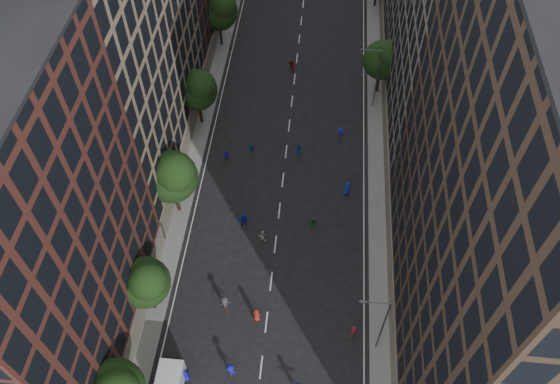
{
  "coord_description": "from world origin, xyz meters",
  "views": [
    {
      "loc": [
        3.42,
        -8.85,
        49.86
      ],
      "look_at": [
        -0.02,
        28.1,
        2.0
      ],
      "focal_mm": 35.0,
      "sensor_mm": 36.0,
      "label": 1
    }
  ],
  "objects": [
    {
      "name": "skater_16",
      "position": [
        -4.13,
        35.3,
        0.78
      ],
      "size": [
        0.96,
        0.5,
        1.57
      ],
      "primitive_type": "imported",
      "rotation": [
        0.0,
        0.0,
        3.01
      ],
      "color": "#144AA6",
      "rests_on": "ground"
    },
    {
      "name": "skater_7",
      "position": [
        8.42,
        13.09,
        0.79
      ],
      "size": [
        0.67,
        0.55,
        1.58
      ],
      "primitive_type": "imported",
      "rotation": [
        0.0,
        0.0,
        2.81
      ],
      "color": "#AC1C3A",
      "rests_on": "ground"
    },
    {
      "name": "tree_left_2",
      "position": [
        -10.99,
        25.83,
        6.36
      ],
      "size": [
        5.6,
        5.6,
        9.45
      ],
      "color": "black",
      "rests_on": "ground"
    },
    {
      "name": "skater_15",
      "position": [
        6.47,
        38.96,
        0.78
      ],
      "size": [
        1.11,
        0.77,
        1.57
      ],
      "primitive_type": "imported",
      "rotation": [
        0.0,
        0.0,
        2.94
      ],
      "color": "#1525AB",
      "rests_on": "ground"
    },
    {
      "name": "tree_left_1",
      "position": [
        -11.02,
        13.86,
        5.55
      ],
      "size": [
        4.8,
        4.8,
        8.21
      ],
      "color": "black",
      "rests_on": "ground"
    },
    {
      "name": "tree_left_3",
      "position": [
        -11.02,
        39.85,
        5.82
      ],
      "size": [
        5.0,
        5.0,
        8.58
      ],
      "color": "black",
      "rests_on": "ground"
    },
    {
      "name": "streetlamp_near",
      "position": [
        10.37,
        12.0,
        5.17
      ],
      "size": [
        2.64,
        0.22,
        9.06
      ],
      "color": "#595B60",
      "rests_on": "ground"
    },
    {
      "name": "bldg_right_b",
      "position": [
        19.0,
        44.0,
        16.5
      ],
      "size": [
        14.0,
        28.0,
        33.0
      ],
      "primitive_type": "cube",
      "color": "#6E655A",
      "rests_on": "ground"
    },
    {
      "name": "skater_0",
      "position": [
        -6.61,
        7.27,
        0.88
      ],
      "size": [
        1.01,
        0.86,
        1.76
      ],
      "primitive_type": "imported",
      "rotation": [
        0.0,
        0.0,
        3.55
      ],
      "color": "#1614A2",
      "rests_on": "ground"
    },
    {
      "name": "streetlamp_far",
      "position": [
        10.37,
        45.0,
        5.17
      ],
      "size": [
        2.64,
        0.22,
        9.06
      ],
      "color": "#595B60",
      "rests_on": "ground"
    },
    {
      "name": "skater_3",
      "position": [
        -2.62,
        8.11,
        0.93
      ],
      "size": [
        1.32,
        0.94,
        1.85
      ],
      "primitive_type": "imported",
      "rotation": [
        0.0,
        0.0,
        2.91
      ],
      "color": "#1618B4",
      "rests_on": "ground"
    },
    {
      "name": "skater_17",
      "position": [
        -0.49,
        51.3,
        0.86
      ],
      "size": [
        1.67,
        0.93,
        1.72
      ],
      "primitive_type": "imported",
      "rotation": [
        0.0,
        0.0,
        2.86
      ],
      "color": "maroon",
      "rests_on": "ground"
    },
    {
      "name": "skater_8",
      "position": [
        -1.45,
        22.87,
        0.82
      ],
      "size": [
        0.87,
        0.72,
        1.64
      ],
      "primitive_type": "imported",
      "rotation": [
        0.0,
        0.0,
        3.01
      ],
      "color": "#B9B9B5",
      "rests_on": "ground"
    },
    {
      "name": "bldg_right_a",
      "position": [
        19.0,
        15.0,
        18.0
      ],
      "size": [
        14.0,
        30.0,
        36.0
      ],
      "primitive_type": "cube",
      "color": "#402F22",
      "rests_on": "ground"
    },
    {
      "name": "tree_left_4",
      "position": [
        -11.0,
        55.84,
        6.1
      ],
      "size": [
        5.4,
        5.4,
        9.08
      ],
      "color": "black",
      "rests_on": "ground"
    },
    {
      "name": "bldg_left_b",
      "position": [
        -19.0,
        35.0,
        17.0
      ],
      "size": [
        14.0,
        26.0,
        34.0
      ],
      "primitive_type": "cube",
      "color": "#8B735B",
      "rests_on": "ground"
    },
    {
      "name": "skater_11",
      "position": [
        -3.72,
        24.67,
        0.9
      ],
      "size": [
        1.75,
        1.0,
        1.79
      ],
      "primitive_type": "imported",
      "rotation": [
        0.0,
        0.0,
        3.44
      ],
      "color": "#162AB5",
      "rests_on": "ground"
    },
    {
      "name": "skater_9",
      "position": [
        -4.19,
        14.65,
        0.96
      ],
      "size": [
        1.41,
        1.1,
        1.92
      ],
      "primitive_type": "imported",
      "rotation": [
        0.0,
        0.0,
        3.5
      ],
      "color": "#39393D",
      "rests_on": "ground"
    },
    {
      "name": "sidewalk_right",
      "position": [
        12.0,
        47.5,
        0.07
      ],
      "size": [
        4.0,
        105.0,
        0.15
      ],
      "primitive_type": "cube",
      "color": "slate",
      "rests_on": "ground"
    },
    {
      "name": "skater_14",
      "position": [
        1.52,
        35.51,
        0.84
      ],
      "size": [
        0.84,
        0.67,
        1.68
      ],
      "primitive_type": "imported",
      "rotation": [
        0.0,
        0.0,
        3.11
      ],
      "color": "#173ABB",
      "rests_on": "ground"
    },
    {
      "name": "sidewalk_left",
      "position": [
        -12.0,
        47.5,
        0.07
      ],
      "size": [
        4.0,
        105.0,
        0.15
      ],
      "primitive_type": "cube",
      "color": "slate",
      "rests_on": "ground"
    },
    {
      "name": "ground",
      "position": [
        0.0,
        40.0,
        0.0
      ],
      "size": [
        240.0,
        240.0,
        0.0
      ],
      "primitive_type": "plane",
      "color": "black",
      "rests_on": "ground"
    },
    {
      "name": "skater_10",
      "position": [
        3.76,
        24.84,
        0.89
      ],
      "size": [
        1.13,
        0.83,
        1.79
      ],
      "primitive_type": "imported",
      "rotation": [
        0.0,
        0.0,
        3.57
      ],
      "color": "#236E21",
      "rests_on": "ground"
    },
    {
      "name": "tree_right_a",
      "position": [
        11.38,
        47.85,
        5.63
      ],
      "size": [
        5.0,
        5.0,
        8.39
      ],
      "color": "black",
      "rests_on": "ground"
    },
    {
      "name": "skater_6",
      "position": [
        -0.95,
        13.72,
        0.9
      ],
      "size": [
        0.96,
        0.7,
        1.8
      ],
      "primitive_type": "imported",
      "rotation": [
        0.0,
        0.0,
        2.99
      ],
      "color": "#AE291D",
      "rests_on": "ground"
    },
    {
      "name": "skater_12",
      "position": [
        7.47,
        30.16,
        0.9
      ],
      "size": [
        0.88,
        0.58,
        1.79
      ],
      "primitive_type": "imported",
      "rotation": [
        0.0,
        0.0,
        3.15
      ],
      "color": "#162AB8",
      "rests_on": "ground"
    },
    {
      "name": "bldg_left_a",
      "position": [
        -19.0,
        11.0,
        15.0
      ],
      "size": [
        14.0,
        22.0,
        30.0
      ],
      "primitive_type": "cube",
      "color": "#4E251D",
      "rests_on": "ground"
    },
    {
      "name": "skater_13",
      "position": [
        -7.04,
        33.88,
        0.85
      ],
      "size": [
        0.68,
        0.5,
        1.7
      ],
      "primitive_type": "imported",
      "rotation": [
        0.0,
        0.0,
        2.98
      ],
      "color": "#18118D",
      "rests_on": "ground"
    }
  ]
}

